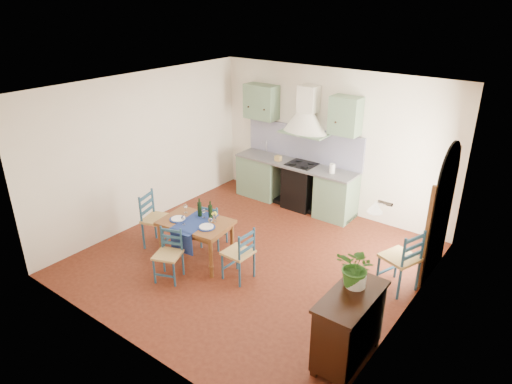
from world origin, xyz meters
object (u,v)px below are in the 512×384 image
dining_table (196,226)px  sideboard (349,325)px  chair_near (169,254)px  potted_plant (357,268)px

dining_table → sideboard: (2.97, -0.55, -0.12)m
chair_near → dining_table: bearing=92.4°
dining_table → potted_plant: 3.00m
dining_table → sideboard: dining_table is taller
potted_plant → sideboard: bearing=-75.5°
dining_table → sideboard: 3.02m
chair_near → sideboard: (2.94, 0.09, 0.09)m
dining_table → potted_plant: size_ratio=2.40×
dining_table → chair_near: dining_table is taller
sideboard → potted_plant: potted_plant is taller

